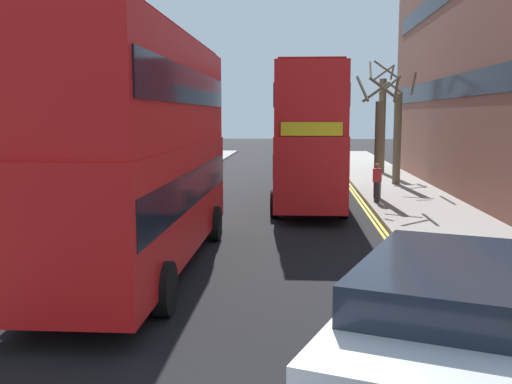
# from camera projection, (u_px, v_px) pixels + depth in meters

# --- Properties ---
(sidewalk_right) EXTENTS (4.00, 80.00, 0.14)m
(sidewalk_right) POSITION_uv_depth(u_px,v_px,m) (445.00, 225.00, 19.73)
(sidewalk_right) COLOR gray
(sidewalk_right) RESTS_ON ground
(sidewalk_left) EXTENTS (4.00, 80.00, 0.14)m
(sidewalk_left) POSITION_uv_depth(u_px,v_px,m) (67.00, 221.00, 20.62)
(sidewalk_left) COLOR gray
(sidewalk_left) RESTS_ON ground
(kerb_line_outer) EXTENTS (0.10, 56.00, 0.01)m
(kerb_line_outer) POSITION_uv_depth(u_px,v_px,m) (391.00, 239.00, 17.90)
(kerb_line_outer) COLOR yellow
(kerb_line_outer) RESTS_ON ground
(kerb_line_inner) EXTENTS (0.10, 56.00, 0.01)m
(kerb_line_inner) POSITION_uv_depth(u_px,v_px,m) (386.00, 239.00, 17.91)
(kerb_line_inner) COLOR yellow
(kerb_line_inner) RESTS_ON ground
(double_decker_bus_away) EXTENTS (2.81, 10.81, 5.64)m
(double_decker_bus_away) POSITION_uv_depth(u_px,v_px,m) (142.00, 145.00, 14.07)
(double_decker_bus_away) COLOR red
(double_decker_bus_away) RESTS_ON ground
(double_decker_bus_oncoming) EXTENTS (2.86, 10.83, 5.64)m
(double_decker_bus_oncoming) POSITION_uv_depth(u_px,v_px,m) (307.00, 132.00, 24.46)
(double_decker_bus_oncoming) COLOR red
(double_decker_bus_oncoming) RESTS_ON ground
(taxi_minivan) EXTENTS (3.41, 5.16, 2.12)m
(taxi_minivan) POSITION_uv_depth(u_px,v_px,m) (438.00, 356.00, 6.57)
(taxi_minivan) COLOR silver
(taxi_minivan) RESTS_ON ground
(pedestrian_far) EXTENTS (0.34, 0.22, 1.62)m
(pedestrian_far) POSITION_uv_depth(u_px,v_px,m) (377.00, 182.00, 24.39)
(pedestrian_far) COLOR #2D2D38
(pedestrian_far) RESTS_ON sidewalk_right
(street_tree_near) EXTENTS (1.71, 1.71, 6.97)m
(street_tree_near) POSITION_uv_depth(u_px,v_px,m) (382.00, 122.00, 36.78)
(street_tree_near) COLOR #6B6047
(street_tree_near) RESTS_ON sidewalk_right
(street_tree_mid) EXTENTS (1.84, 1.81, 5.74)m
(street_tree_mid) POSITION_uv_depth(u_px,v_px,m) (397.00, 135.00, 30.73)
(street_tree_mid) COLOR #6B6047
(street_tree_mid) RESTS_ON sidewalk_right
(street_tree_far) EXTENTS (1.80, 1.68, 5.30)m
(street_tree_far) POSITION_uv_depth(u_px,v_px,m) (378.00, 140.00, 25.47)
(street_tree_far) COLOR #6B6047
(street_tree_far) RESTS_ON sidewalk_right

